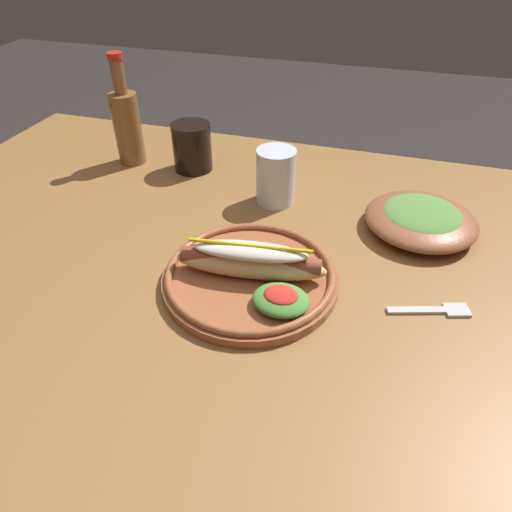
# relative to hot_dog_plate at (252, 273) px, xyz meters

# --- Properties ---
(ground_plane) EXTENTS (8.00, 8.00, 0.00)m
(ground_plane) POSITION_rel_hot_dog_plate_xyz_m (-0.05, 0.07, -0.76)
(ground_plane) COLOR #2D2826
(dining_table) EXTENTS (1.41, 0.94, 0.74)m
(dining_table) POSITION_rel_hot_dog_plate_xyz_m (-0.05, 0.07, -0.11)
(dining_table) COLOR olive
(dining_table) RESTS_ON ground_plane
(hot_dog_plate) EXTENTS (0.28, 0.28, 0.08)m
(hot_dog_plate) POSITION_rel_hot_dog_plate_xyz_m (0.00, 0.00, 0.00)
(hot_dog_plate) COLOR #9E5633
(hot_dog_plate) RESTS_ON dining_table
(fork) EXTENTS (0.12, 0.05, 0.00)m
(fork) POSITION_rel_hot_dog_plate_xyz_m (0.28, 0.02, -0.02)
(fork) COLOR silver
(fork) RESTS_ON dining_table
(soda_cup) EXTENTS (0.08, 0.08, 0.10)m
(soda_cup) POSITION_rel_hot_dog_plate_xyz_m (-0.24, 0.34, 0.03)
(soda_cup) COLOR black
(soda_cup) RESTS_ON dining_table
(water_cup) EXTENTS (0.08, 0.08, 0.11)m
(water_cup) POSITION_rel_hot_dog_plate_xyz_m (-0.03, 0.25, 0.03)
(water_cup) COLOR silver
(water_cup) RESTS_ON dining_table
(glass_bottle) EXTENTS (0.06, 0.06, 0.24)m
(glass_bottle) POSITION_rel_hot_dog_plate_xyz_m (-0.39, 0.33, 0.07)
(glass_bottle) COLOR brown
(glass_bottle) RESTS_ON dining_table
(side_bowl) EXTENTS (0.20, 0.20, 0.05)m
(side_bowl) POSITION_rel_hot_dog_plate_xyz_m (0.25, 0.23, 0.00)
(side_bowl) COLOR brown
(side_bowl) RESTS_ON dining_table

